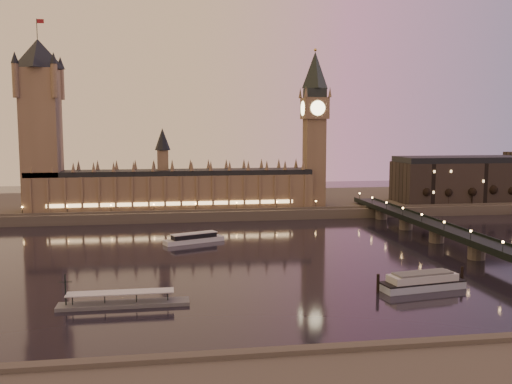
% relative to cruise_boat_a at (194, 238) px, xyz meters
% --- Properties ---
extents(ground, '(700.00, 700.00, 0.00)m').
position_rel_cruise_boat_a_xyz_m(ground, '(30.49, -37.65, -2.21)').
color(ground, black).
rests_on(ground, ground).
extents(far_embankment, '(560.00, 130.00, 6.00)m').
position_rel_cruise_boat_a_xyz_m(far_embankment, '(60.49, 127.35, 0.79)').
color(far_embankment, '#423D35').
rests_on(far_embankment, ground).
extents(palace_of_westminster, '(180.00, 26.62, 52.00)m').
position_rel_cruise_boat_a_xyz_m(palace_of_westminster, '(-9.63, 83.34, 19.50)').
color(palace_of_westminster, brown).
rests_on(palace_of_westminster, ground).
extents(victoria_tower, '(31.68, 31.68, 118.00)m').
position_rel_cruise_boat_a_xyz_m(victoria_tower, '(-89.51, 83.35, 63.58)').
color(victoria_tower, brown).
rests_on(victoria_tower, ground).
extents(big_ben, '(17.68, 17.68, 104.00)m').
position_rel_cruise_boat_a_xyz_m(big_ben, '(84.48, 83.34, 61.74)').
color(big_ben, brown).
rests_on(big_ben, ground).
extents(westminster_bridge, '(13.20, 260.00, 15.30)m').
position_rel_cruise_boat_a_xyz_m(westminster_bridge, '(122.10, -37.65, 3.31)').
color(westminster_bridge, black).
rests_on(westminster_bridge, ground).
extents(city_block, '(155.00, 45.00, 34.00)m').
position_rel_cruise_boat_a_xyz_m(city_block, '(225.43, 93.28, 20.03)').
color(city_block, black).
rests_on(city_block, ground).
extents(bare_tree_0, '(5.62, 5.62, 11.42)m').
position_rel_cruise_boat_a_xyz_m(bare_tree_0, '(158.37, 71.35, 12.30)').
color(bare_tree_0, black).
rests_on(bare_tree_0, ground).
extents(bare_tree_1, '(5.62, 5.62, 11.42)m').
position_rel_cruise_boat_a_xyz_m(bare_tree_1, '(174.70, 71.35, 12.30)').
color(bare_tree_1, black).
rests_on(bare_tree_1, ground).
extents(bare_tree_2, '(5.62, 5.62, 11.42)m').
position_rel_cruise_boat_a_xyz_m(bare_tree_2, '(191.04, 71.35, 12.30)').
color(bare_tree_2, black).
rests_on(bare_tree_2, ground).
extents(bare_tree_3, '(5.62, 5.62, 11.42)m').
position_rel_cruise_boat_a_xyz_m(bare_tree_3, '(207.38, 71.35, 12.30)').
color(bare_tree_3, black).
rests_on(bare_tree_3, ground).
extents(cruise_boat_a, '(31.61, 18.05, 5.02)m').
position_rel_cruise_boat_a_xyz_m(cruise_boat_a, '(0.00, 0.00, 0.00)').
color(cruise_boat_a, silver).
rests_on(cruise_boat_a, ground).
extents(moored_barge, '(36.07, 13.64, 6.69)m').
position_rel_cruise_boat_a_xyz_m(moored_barge, '(77.67, -97.67, 0.61)').
color(moored_barge, '#98A8C2').
rests_on(moored_barge, ground).
extents(pontoon_pier, '(42.68, 7.11, 11.38)m').
position_rel_cruise_boat_a_xyz_m(pontoon_pier, '(-28.00, -100.98, -0.98)').
color(pontoon_pier, '#595B5E').
rests_on(pontoon_pier, ground).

